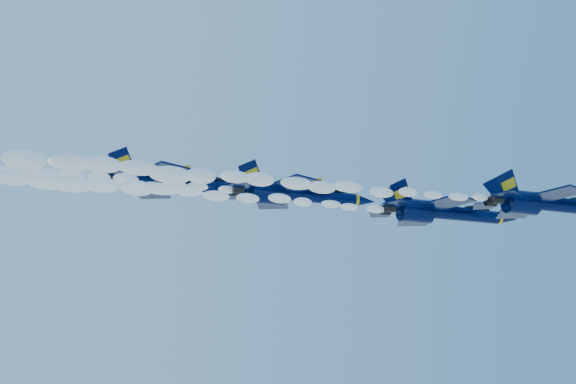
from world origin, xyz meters
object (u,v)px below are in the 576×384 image
object	(u,v)px
jet_second	(443,212)
jet_third	(296,194)
jet_lead	(548,204)
jet_fourth	(171,183)

from	to	relation	value
jet_second	jet_third	bearing A→B (deg)	139.46
jet_lead	jet_second	size ratio (longest dim) A/B	0.94
jet_second	jet_fourth	size ratio (longest dim) A/B	0.88
jet_second	jet_fourth	distance (m)	31.06
jet_lead	jet_fourth	distance (m)	41.52
jet_lead	jet_fourth	xyz separation A→B (m)	(-33.02, 24.39, 6.21)
jet_second	jet_lead	bearing A→B (deg)	-52.81
jet_lead	jet_third	xyz separation A→B (m)	(-19.40, 19.69, 4.76)
jet_third	jet_second	bearing A→B (deg)	-40.54
jet_second	jet_fourth	bearing A→B (deg)	149.40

